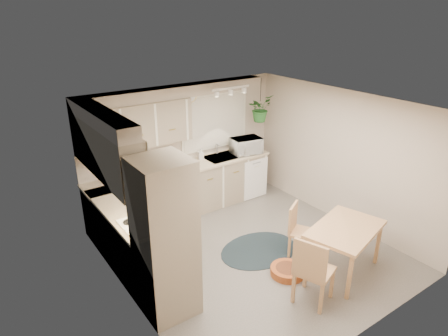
% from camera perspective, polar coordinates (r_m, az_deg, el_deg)
% --- Properties ---
extents(floor, '(4.20, 4.20, 0.00)m').
position_cam_1_polar(floor, '(6.58, 3.88, -11.95)').
color(floor, slate).
rests_on(floor, ground).
extents(ceiling, '(4.20, 4.20, 0.00)m').
position_cam_1_polar(ceiling, '(5.60, 4.52, 8.82)').
color(ceiling, white).
rests_on(ceiling, wall_back).
extents(wall_back, '(4.00, 0.04, 2.40)m').
position_cam_1_polar(wall_back, '(7.61, -5.81, 3.01)').
color(wall_back, '#B7A897').
rests_on(wall_back, floor).
extents(wall_front, '(4.00, 0.04, 2.40)m').
position_cam_1_polar(wall_front, '(4.76, 20.55, -10.95)').
color(wall_front, '#B7A897').
rests_on(wall_front, floor).
extents(wall_left, '(0.04, 4.20, 2.40)m').
position_cam_1_polar(wall_left, '(5.10, -13.76, -7.75)').
color(wall_left, '#B7A897').
rests_on(wall_left, floor).
extents(wall_right, '(0.04, 4.20, 2.40)m').
position_cam_1_polar(wall_right, '(7.33, 16.44, 1.43)').
color(wall_right, '#B7A897').
rests_on(wall_right, floor).
extents(base_cab_left, '(0.60, 1.85, 0.90)m').
position_cam_1_polar(base_cab_left, '(6.28, -13.63, -9.58)').
color(base_cab_left, gray).
rests_on(base_cab_left, floor).
extents(base_cab_back, '(3.60, 0.60, 0.90)m').
position_cam_1_polar(base_cab_back, '(7.56, -5.78, -3.27)').
color(base_cab_back, gray).
rests_on(base_cab_back, floor).
extents(counter_left, '(0.64, 1.89, 0.04)m').
position_cam_1_polar(counter_left, '(6.05, -13.94, -5.76)').
color(counter_left, beige).
rests_on(counter_left, base_cab_left).
extents(counter_back, '(3.64, 0.64, 0.04)m').
position_cam_1_polar(counter_back, '(7.36, -5.88, 0.01)').
color(counter_back, beige).
rests_on(counter_back, base_cab_back).
extents(oven_stack, '(0.65, 0.65, 2.10)m').
position_cam_1_polar(oven_stack, '(4.98, -8.45, -10.08)').
color(oven_stack, gray).
rests_on(oven_stack, floor).
extents(wall_oven_face, '(0.02, 0.56, 0.58)m').
position_cam_1_polar(wall_oven_face, '(5.11, -5.22, -9.04)').
color(wall_oven_face, white).
rests_on(wall_oven_face, oven_stack).
extents(upper_cab_left, '(0.35, 2.00, 0.75)m').
position_cam_1_polar(upper_cab_left, '(5.76, -16.47, 2.38)').
color(upper_cab_left, gray).
rests_on(upper_cab_left, wall_left).
extents(upper_cab_back, '(2.00, 0.35, 0.75)m').
position_cam_1_polar(upper_cab_back, '(6.86, -12.59, 5.91)').
color(upper_cab_back, gray).
rests_on(upper_cab_back, wall_back).
extents(soffit_left, '(0.30, 2.00, 0.20)m').
position_cam_1_polar(soffit_left, '(5.62, -17.24, 6.89)').
color(soffit_left, '#B7A897').
rests_on(soffit_left, wall_left).
extents(soffit_back, '(3.60, 0.30, 0.20)m').
position_cam_1_polar(soffit_back, '(7.10, -6.97, 10.78)').
color(soffit_back, '#B7A897').
rests_on(soffit_back, wall_back).
extents(cooktop, '(0.52, 0.58, 0.02)m').
position_cam_1_polar(cooktop, '(5.57, -11.63, -7.85)').
color(cooktop, white).
rests_on(cooktop, counter_left).
extents(range_hood, '(0.40, 0.60, 0.14)m').
position_cam_1_polar(range_hood, '(5.35, -12.20, -3.68)').
color(range_hood, white).
rests_on(range_hood, upper_cab_left).
extents(window_blinds, '(1.40, 0.02, 1.00)m').
position_cam_1_polar(window_blinds, '(7.81, -1.32, 6.71)').
color(window_blinds, white).
rests_on(window_blinds, wall_back).
extents(window_frame, '(1.50, 0.02, 1.10)m').
position_cam_1_polar(window_frame, '(7.82, -1.36, 6.72)').
color(window_frame, silver).
rests_on(window_frame, wall_back).
extents(sink, '(0.70, 0.48, 0.10)m').
position_cam_1_polar(sink, '(7.82, -0.17, 1.33)').
color(sink, '#9D9FA4').
rests_on(sink, counter_back).
extents(dishwasher_front, '(0.58, 0.02, 0.83)m').
position_cam_1_polar(dishwasher_front, '(8.11, 4.57, -1.58)').
color(dishwasher_front, white).
rests_on(dishwasher_front, base_cab_back).
extents(track_light_bar, '(0.80, 0.04, 0.04)m').
position_cam_1_polar(track_light_bar, '(7.23, 0.97, 11.38)').
color(track_light_bar, white).
rests_on(track_light_bar, ceiling).
extents(wall_clock, '(0.30, 0.03, 0.30)m').
position_cam_1_polar(wall_clock, '(7.39, -4.96, 10.36)').
color(wall_clock, gold).
rests_on(wall_clock, wall_back).
extents(dining_table, '(1.34, 1.07, 0.74)m').
position_cam_1_polar(dining_table, '(6.22, 16.62, -11.08)').
color(dining_table, tan).
rests_on(dining_table, floor).
extents(chair_left, '(0.60, 0.60, 1.00)m').
position_cam_1_polar(chair_left, '(5.51, 12.83, -13.83)').
color(chair_left, tan).
rests_on(chair_left, floor).
extents(chair_back, '(0.55, 0.55, 0.86)m').
position_cam_1_polar(chair_back, '(6.41, 11.28, -8.88)').
color(chair_back, tan).
rests_on(chair_back, floor).
extents(braided_rug, '(1.35, 1.03, 0.01)m').
position_cam_1_polar(braided_rug, '(6.64, 4.99, -11.58)').
color(braided_rug, black).
rests_on(braided_rug, floor).
extents(pet_bed, '(0.55, 0.55, 0.12)m').
position_cam_1_polar(pet_bed, '(6.15, 9.04, -14.33)').
color(pet_bed, '#B45B24').
rests_on(pet_bed, floor).
extents(microwave, '(0.62, 0.39, 0.39)m').
position_cam_1_polar(microwave, '(7.94, 3.19, 3.44)').
color(microwave, white).
rests_on(microwave, counter_back).
extents(soap_bottle, '(0.14, 0.23, 0.10)m').
position_cam_1_polar(soap_bottle, '(7.70, -3.32, 1.64)').
color(soap_bottle, white).
rests_on(soap_bottle, counter_back).
extents(hanging_plant, '(0.59, 0.62, 0.41)m').
position_cam_1_polar(hanging_plant, '(7.97, 5.16, 8.07)').
color(hanging_plant, '#266026').
rests_on(hanging_plant, ceiling).
extents(coffee_maker, '(0.21, 0.25, 0.35)m').
position_cam_1_polar(coffee_maker, '(6.90, -13.49, -0.33)').
color(coffee_maker, black).
rests_on(coffee_maker, counter_back).
extents(toaster, '(0.27, 0.17, 0.16)m').
position_cam_1_polar(toaster, '(7.20, -8.57, 0.18)').
color(toaster, '#9D9FA4').
rests_on(toaster, counter_back).
extents(knife_block, '(0.11, 0.11, 0.19)m').
position_cam_1_polar(knife_block, '(7.35, -6.43, 0.93)').
color(knife_block, tan).
rests_on(knife_block, counter_back).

